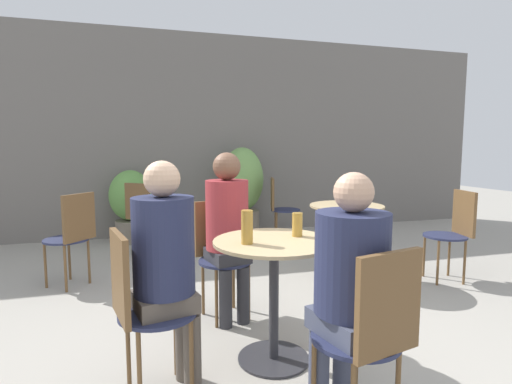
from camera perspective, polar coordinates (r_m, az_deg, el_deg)
ground_plane at (r=2.54m, az=2.22°, el=-24.77°), size 20.00×20.00×0.00m
storefront_wall at (r=6.13m, az=-9.61°, el=8.00°), size 10.00×0.06×3.00m
cafe_table_near at (r=2.48m, az=2.59°, el=-11.44°), size 0.74×0.74×0.76m
cafe_table_far at (r=4.02m, az=12.75°, el=-4.82°), size 0.71×0.71×0.76m
bistro_chair_0 at (r=3.18m, az=-5.14°, el=-7.80°), size 0.42×0.44×0.90m
bistro_chair_1 at (r=2.20m, az=-16.35°, el=-14.57°), size 0.44×0.42×0.90m
bistro_chair_2 at (r=1.89m, az=16.20°, el=-18.11°), size 0.42×0.44×0.90m
bistro_chair_3 at (r=5.57m, az=3.28°, el=-1.66°), size 0.44×0.42×0.90m
bistro_chair_4 at (r=5.03m, az=-15.87°, el=-2.76°), size 0.47×0.47×0.90m
bistro_chair_5 at (r=4.40m, az=26.51°, el=-4.48°), size 0.44×0.42×0.90m
bistro_chair_6 at (r=4.12m, az=-24.70°, el=-5.09°), size 0.47×0.47×0.90m
seated_person_0 at (r=3.00m, az=-4.05°, el=-4.28°), size 0.33×0.36×1.28m
seated_person_1 at (r=2.17m, az=-12.68°, el=-9.08°), size 0.36×0.33×1.25m
seated_person_2 at (r=1.93m, az=13.16°, el=-11.89°), size 0.35×0.38×1.21m
beer_glass_0 at (r=2.53m, az=5.92°, el=-4.65°), size 0.07×0.07×0.15m
beer_glass_1 at (r=2.32m, az=-1.28°, el=-5.03°), size 0.07×0.07×0.20m
potted_plant_0 at (r=5.82m, az=-17.43°, el=-1.44°), size 0.58×0.58×1.01m
potted_plant_1 at (r=5.86m, az=-1.97°, el=0.47°), size 0.62×0.62×1.32m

